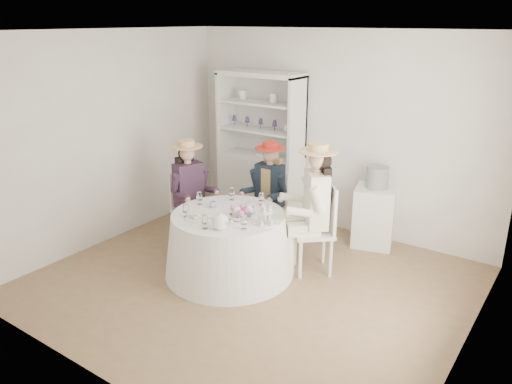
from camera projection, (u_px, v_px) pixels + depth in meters
The scene contains 23 objects.
ground at pixel (251, 282), 5.62m from camera, with size 4.50×4.50×0.00m, color brown.
ceiling at pixel (250, 31), 4.73m from camera, with size 4.50×4.50×0.00m, color white.
wall_back at pixel (337, 133), 6.72m from camera, with size 4.50×4.50×0.00m, color silver.
wall_front at pixel (91, 231), 3.63m from camera, with size 4.50×4.50×0.00m, color silver.
wall_left at pixel (108, 139), 6.39m from camera, with size 4.50×4.50×0.00m, color silver.
wall_right at pixel (481, 213), 3.96m from camera, with size 4.50×4.50×0.00m, color silver.
tea_table at pixel (229, 244), 5.72m from camera, with size 1.48×1.48×0.74m.
hutch at pixel (261, 167), 7.32m from camera, with size 1.32×0.64×2.12m.
side_table at pixel (374, 216), 6.46m from camera, with size 0.50×0.50×0.78m, color silver.
hatbox at pixel (377, 177), 6.29m from camera, with size 0.28×0.28×0.28m, color black.
guest_left at pixel (190, 187), 6.34m from camera, with size 0.57×0.53×1.39m.
guest_mid at pixel (269, 187), 6.38m from camera, with size 0.49×0.51×1.36m.
guest_right at pixel (314, 202), 5.60m from camera, with size 0.66×0.64×1.54m.
spare_chair at pixel (273, 189), 6.95m from camera, with size 0.47×0.47×1.06m.
teacup_a at pixel (213, 205), 5.78m from camera, with size 0.08×0.08×0.06m, color white.
teacup_b at pixel (247, 206), 5.75m from camera, with size 0.07×0.07×0.07m, color white.
teacup_c at pixel (251, 211), 5.58m from camera, with size 0.10×0.10×0.08m, color white.
flower_bowl at pixel (237, 218), 5.42m from camera, with size 0.21×0.21×0.05m, color white.
flower_arrangement at pixel (240, 211), 5.44m from camera, with size 0.19×0.19×0.07m.
table_teapot at pixel (220, 222), 5.17m from camera, with size 0.25×0.18×0.19m.
sandwich_plate at pixel (197, 218), 5.45m from camera, with size 0.25×0.25×0.06m.
cupcake_stand at pixel (265, 218), 5.29m from camera, with size 0.22×0.22×0.20m.
stemware_set at pixel (228, 208), 5.57m from camera, with size 0.98×0.99×0.15m.
Camera 1 is at (2.90, -4.04, 2.81)m, focal length 35.00 mm.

